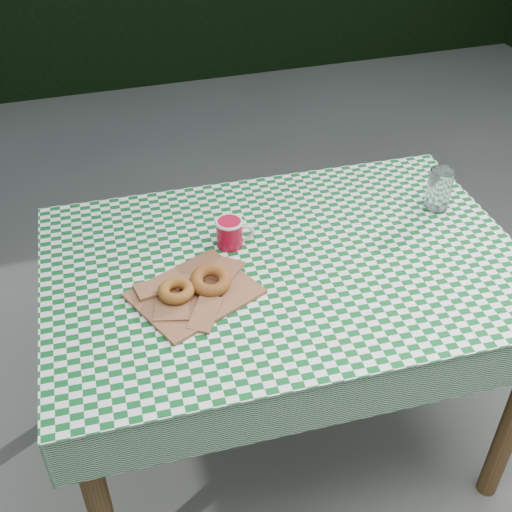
{
  "coord_description": "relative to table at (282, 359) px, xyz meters",
  "views": [
    {
      "loc": [
        -0.55,
        -1.44,
        1.82
      ],
      "look_at": [
        -0.17,
        -0.17,
        0.79
      ],
      "focal_mm": 44.93,
      "sensor_mm": 36.0,
      "label": 1
    }
  ],
  "objects": [
    {
      "name": "paper_bag",
      "position": [
        -0.26,
        -0.06,
        0.39
      ],
      "size": [
        0.35,
        0.32,
        0.02
      ],
      "primitive_type": "cube",
      "rotation": [
        0.0,
        0.0,
        0.42
      ],
      "color": "#91613F",
      "rests_on": "tablecloth"
    },
    {
      "name": "drinking_glass",
      "position": [
        0.51,
        0.11,
        0.45
      ],
      "size": [
        0.09,
        0.09,
        0.13
      ],
      "primitive_type": "cylinder",
      "rotation": [
        0.0,
        0.0,
        0.38
      ],
      "color": "silver",
      "rests_on": "tablecloth"
    },
    {
      "name": "bagel_front",
      "position": [
        -0.31,
        -0.07,
        0.41
      ],
      "size": [
        0.11,
        0.11,
        0.03
      ],
      "primitive_type": "torus",
      "rotation": [
        0.0,
        0.0,
        -0.24
      ],
      "color": "#9D5D20",
      "rests_on": "paper_bag"
    },
    {
      "name": "table",
      "position": [
        0.0,
        0.0,
        0.0
      ],
      "size": [
        1.29,
        0.89,
        0.75
      ],
      "primitive_type": "cube",
      "rotation": [
        0.0,
        0.0,
        -0.04
      ],
      "color": "brown",
      "rests_on": "ground"
    },
    {
      "name": "ground",
      "position": [
        0.08,
        0.18,
        -0.38
      ],
      "size": [
        60.0,
        60.0,
        0.0
      ],
      "primitive_type": "plane",
      "color": "#565751",
      "rests_on": "ground"
    },
    {
      "name": "coffee_mug",
      "position": [
        -0.13,
        0.11,
        0.42
      ],
      "size": [
        0.17,
        0.17,
        0.08
      ],
      "primitive_type": null,
      "rotation": [
        0.0,
        0.0,
        -0.21
      ],
      "color": "#A40A24",
      "rests_on": "tablecloth"
    },
    {
      "name": "tablecloth",
      "position": [
        -0.0,
        0.0,
        0.38
      ],
      "size": [
        1.31,
        0.91,
        0.01
      ],
      "primitive_type": "cube",
      "rotation": [
        0.0,
        0.0,
        -0.04
      ],
      "color": "#0C5120",
      "rests_on": "table"
    },
    {
      "name": "bagel_back",
      "position": [
        -0.22,
        -0.06,
        0.41
      ],
      "size": [
        0.12,
        0.12,
        0.03
      ],
      "primitive_type": "torus",
      "rotation": [
        0.0,
        0.0,
        -0.14
      ],
      "color": "brown",
      "rests_on": "paper_bag"
    }
  ]
}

